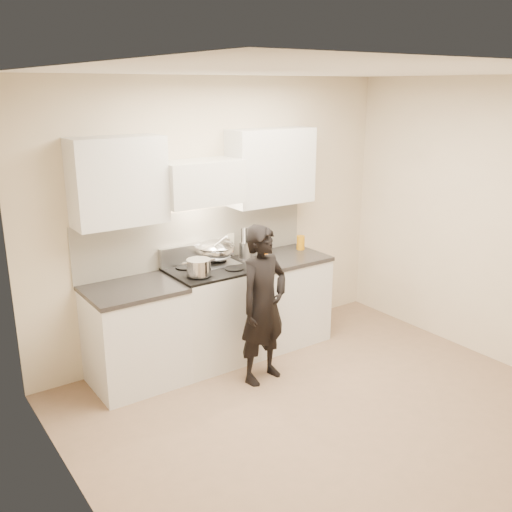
# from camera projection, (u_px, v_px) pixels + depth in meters

# --- Properties ---
(ground_plane) EXTENTS (4.00, 4.00, 0.00)m
(ground_plane) POSITION_uv_depth(u_px,v_px,m) (331.00, 415.00, 4.70)
(ground_plane) COLOR #83664E
(room_shell) EXTENTS (4.04, 3.54, 2.70)m
(room_shell) POSITION_uv_depth(u_px,v_px,m) (302.00, 218.00, 4.50)
(room_shell) COLOR beige
(room_shell) RESTS_ON ground
(stove) EXTENTS (0.76, 0.65, 0.96)m
(stove) POSITION_uv_depth(u_px,v_px,m) (211.00, 315.00, 5.52)
(stove) COLOR silver
(stove) RESTS_ON ground
(counter_right) EXTENTS (0.92, 0.67, 0.92)m
(counter_right) POSITION_uv_depth(u_px,v_px,m) (279.00, 298.00, 5.98)
(counter_right) COLOR silver
(counter_right) RESTS_ON ground
(counter_left) EXTENTS (0.82, 0.67, 0.92)m
(counter_left) POSITION_uv_depth(u_px,v_px,m) (135.00, 335.00, 5.10)
(counter_left) COLOR silver
(counter_left) RESTS_ON ground
(wok) EXTENTS (0.40, 0.50, 0.32)m
(wok) POSITION_uv_depth(u_px,v_px,m) (215.00, 250.00, 5.55)
(wok) COLOR #B9B9BC
(wok) RESTS_ON stove
(stock_pot) EXTENTS (0.31, 0.26, 0.15)m
(stock_pot) POSITION_uv_depth(u_px,v_px,m) (199.00, 267.00, 5.14)
(stock_pot) COLOR #B9B9BC
(stock_pot) RESTS_ON stove
(utensil_crock) EXTENTS (0.12, 0.12, 0.31)m
(utensil_crock) POSITION_uv_depth(u_px,v_px,m) (245.00, 249.00, 5.78)
(utensil_crock) COLOR #B7B7B7
(utensil_crock) RESTS_ON counter_right
(spice_jar) EXTENTS (0.04, 0.04, 0.10)m
(spice_jar) POSITION_uv_depth(u_px,v_px,m) (266.00, 250.00, 5.90)
(spice_jar) COLOR orange
(spice_jar) RESTS_ON counter_right
(oil_glass) EXTENTS (0.09, 0.09, 0.15)m
(oil_glass) POSITION_uv_depth(u_px,v_px,m) (301.00, 243.00, 6.09)
(oil_glass) COLOR #B7740A
(oil_glass) RESTS_ON counter_right
(person) EXTENTS (0.59, 0.44, 1.46)m
(person) POSITION_uv_depth(u_px,v_px,m) (263.00, 305.00, 5.09)
(person) COLOR black
(person) RESTS_ON ground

